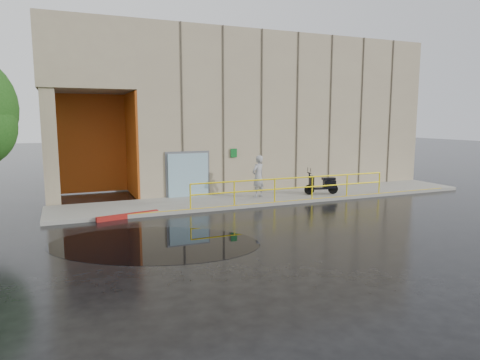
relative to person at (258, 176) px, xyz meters
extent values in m
plane|color=black|center=(-3.09, -4.41, -1.12)|extent=(120.00, 120.00, 0.00)
cube|color=gray|center=(0.91, 0.09, -1.04)|extent=(20.00, 3.00, 0.15)
cube|color=tan|center=(2.91, 6.59, 2.88)|extent=(16.00, 10.00, 8.00)
cube|color=tan|center=(-7.09, 6.59, 5.38)|extent=(4.00, 10.00, 3.00)
cube|color=tan|center=(-8.69, 1.99, 1.38)|extent=(0.60, 0.60, 5.00)
cube|color=#9F3F0E|center=(-7.09, 5.09, 1.38)|extent=(3.80, 0.15, 4.90)
cube|color=#9F3F0E|center=(-5.14, 3.34, 1.38)|extent=(0.10, 3.50, 4.90)
cube|color=#92B8C7|center=(-2.89, 1.47, 0.03)|extent=(1.90, 0.10, 2.00)
cube|color=slate|center=(-2.89, 1.55, 0.03)|extent=(2.10, 0.06, 2.20)
cube|color=#0D6120|center=(-0.59, 1.53, 0.98)|extent=(0.32, 0.04, 0.42)
cylinder|color=yellow|center=(1.16, -1.26, 0.03)|extent=(9.50, 0.06, 0.06)
cylinder|color=yellow|center=(1.16, -1.26, -0.42)|extent=(9.50, 0.06, 0.06)
imported|color=#9C9CA0|center=(0.00, 0.00, 0.00)|extent=(0.84, 0.73, 1.93)
cylinder|color=black|center=(2.54, -0.34, -0.73)|extent=(0.49, 0.20, 0.48)
cylinder|color=black|center=(3.70, -0.60, -0.73)|extent=(0.49, 0.20, 0.48)
cube|color=maroon|center=(-6.05, -1.31, -1.03)|extent=(2.39, 0.67, 0.18)
cube|color=black|center=(-5.83, -5.06, -1.11)|extent=(7.45, 6.23, 0.01)
camera|label=1|loc=(-8.25, -17.58, 2.63)|focal=32.00mm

